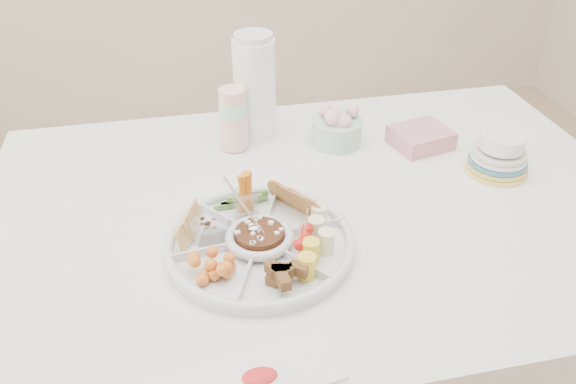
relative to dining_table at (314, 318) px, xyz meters
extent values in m
cube|color=white|center=(0.00, 0.00, 0.00)|extent=(1.52, 1.02, 0.76)
cylinder|color=white|center=(-0.16, -0.13, 0.40)|extent=(0.42, 0.42, 0.04)
cylinder|color=#4A2E16|center=(-0.16, -0.13, 0.41)|extent=(0.11, 0.11, 0.04)
cylinder|color=#A8C0A4|center=(-0.15, 0.29, 0.48)|extent=(0.10, 0.10, 0.20)
cylinder|color=white|center=(-0.08, 0.35, 0.52)|extent=(0.14, 0.14, 0.29)
cylinder|color=#B0D6C4|center=(0.12, 0.26, 0.43)|extent=(0.16, 0.16, 0.10)
cube|color=#CF8197|center=(0.33, 0.20, 0.40)|extent=(0.17, 0.15, 0.05)
cylinder|color=#F9D161|center=(0.46, 0.04, 0.43)|extent=(0.18, 0.18, 0.10)
cube|color=white|center=(-0.24, -0.45, 0.38)|extent=(0.33, 0.16, 0.01)
camera|label=1|loc=(-0.29, -1.01, 1.12)|focal=35.00mm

